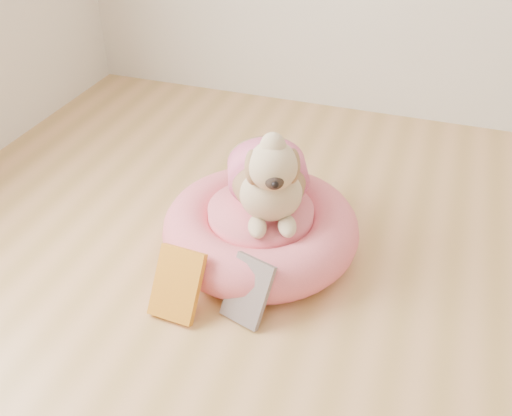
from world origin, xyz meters
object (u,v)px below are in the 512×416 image
(pet_bed, at_px, (261,229))
(dog, at_px, (269,160))
(book_white, at_px, (248,291))
(book_yellow, at_px, (177,284))

(pet_bed, xyz_separation_m, dog, (0.02, 0.02, 0.26))
(pet_bed, bearing_deg, book_white, -78.30)
(pet_bed, distance_m, dog, 0.27)
(dog, height_order, book_white, dog)
(dog, bearing_deg, book_yellow, -135.17)
(book_yellow, xyz_separation_m, book_white, (0.21, 0.05, -0.00))
(dog, bearing_deg, book_white, -104.44)
(pet_bed, height_order, book_yellow, book_yellow)
(book_yellow, bearing_deg, book_white, 15.89)
(dog, relative_size, book_white, 2.32)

